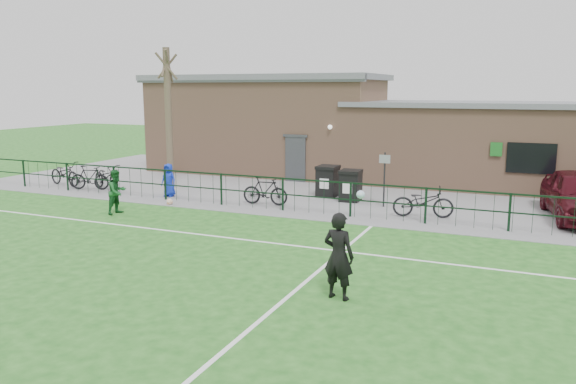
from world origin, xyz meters
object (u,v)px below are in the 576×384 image
at_px(wheelie_bin_left, 328,182).
at_px(spectator_child, 169,180).
at_px(outfield_player, 117,192).
at_px(ball_ground, 170,202).
at_px(bicycle_b, 90,178).
at_px(bare_tree, 169,119).
at_px(bicycle_a, 65,173).
at_px(bicycle_c, 106,177).
at_px(bicycle_d, 265,191).
at_px(sign_post, 384,180).
at_px(wheelie_bin_right, 351,187).
at_px(bicycle_e, 423,202).

height_order(wheelie_bin_left, spectator_child, spectator_child).
bearing_deg(outfield_player, spectator_child, 9.39).
bearing_deg(ball_ground, bicycle_b, 165.74).
bearing_deg(bare_tree, outfield_player, -74.69).
height_order(bicycle_a, bicycle_c, same).
relative_size(wheelie_bin_left, outfield_player, 0.74).
bearing_deg(bicycle_d, spectator_child, 85.37).
bearing_deg(spectator_child, bicycle_a, 177.47).
xyz_separation_m(wheelie_bin_left, sign_post, (2.56, -1.13, 0.43)).
bearing_deg(bicycle_d, sign_post, -76.49).
distance_m(bare_tree, bicycle_b, 4.20).
bearing_deg(bicycle_a, bicycle_d, -77.22).
relative_size(sign_post, bicycle_c, 0.96).
xyz_separation_m(wheelie_bin_right, bicycle_e, (3.05, -1.71, -0.03)).
relative_size(wheelie_bin_left, ball_ground, 4.85).
bearing_deg(wheelie_bin_right, bicycle_a, -175.69).
relative_size(bicycle_c, bicycle_d, 1.19).
bearing_deg(bicycle_e, bicycle_d, 80.29).
distance_m(bicycle_c, bicycle_e, 13.38).
bearing_deg(bicycle_e, sign_post, 42.45).
bearing_deg(bicycle_c, ball_ground, -86.87).
xyz_separation_m(spectator_child, ball_ground, (0.96, -1.34, -0.56)).
relative_size(bicycle_e, spectator_child, 1.51).
bearing_deg(wheelie_bin_left, sign_post, -23.59).
distance_m(sign_post, bicycle_a, 14.20).
height_order(bicycle_e, outfield_player, outfield_player).
distance_m(bicycle_a, ball_ground, 6.92).
bearing_deg(wheelie_bin_right, spectator_child, -167.39).
distance_m(bare_tree, bicycle_c, 3.63).
relative_size(sign_post, bicycle_e, 1.00).
relative_size(bicycle_b, bicycle_c, 0.82).
relative_size(wheelie_bin_left, wheelie_bin_right, 1.03).
xyz_separation_m(sign_post, bicycle_e, (1.62, -1.15, -0.48)).
relative_size(sign_post, bicycle_a, 0.96).
distance_m(bicycle_a, bicycle_d, 10.02).
bearing_deg(wheelie_bin_left, spectator_child, -156.01).
bearing_deg(bicycle_a, bare_tree, -55.92).
relative_size(bicycle_c, spectator_child, 1.58).
height_order(wheelie_bin_right, outfield_player, outfield_player).
xyz_separation_m(sign_post, bicycle_c, (-11.76, -1.20, -0.45)).
distance_m(wheelie_bin_left, bicycle_e, 4.76).
xyz_separation_m(wheelie_bin_left, bicycle_c, (-9.20, -2.33, -0.03)).
bearing_deg(outfield_player, bicycle_a, 65.42).
bearing_deg(sign_post, ball_ground, -159.51).
relative_size(wheelie_bin_left, bicycle_b, 0.67).
relative_size(wheelie_bin_right, outfield_player, 0.72).
relative_size(bicycle_b, spectator_child, 1.30).
relative_size(bicycle_d, outfield_player, 1.13).
bearing_deg(ball_ground, wheelie_bin_right, 29.08).
bearing_deg(wheelie_bin_left, wheelie_bin_right, -26.63).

